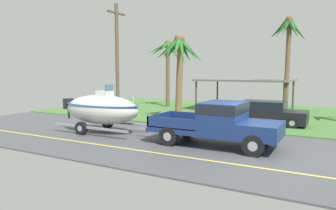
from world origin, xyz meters
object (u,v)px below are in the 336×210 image
parked_sedan_near (266,113)px  palm_tree_mid (168,56)px  carport_awning (246,80)px  palm_tree_near_right (288,40)px  utility_pole (117,59)px  palm_tree_far_right (179,56)px  boat_on_trailer (101,109)px  pickup_truck_towing (222,122)px

parked_sedan_near → palm_tree_mid: bearing=151.2°
carport_awning → palm_tree_near_right: 4.49m
utility_pole → palm_tree_near_right: bearing=32.9°
palm_tree_far_right → utility_pole: 4.40m
palm_tree_near_right → utility_pole: (-9.89, -6.40, -1.35)m
carport_awning → utility_pole: 10.31m
palm_tree_mid → palm_tree_near_right: bearing=-1.8°
palm_tree_mid → utility_pole: (-0.21, -6.71, -0.48)m
palm_tree_mid → carport_awning: bearing=8.5°
boat_on_trailer → utility_pole: size_ratio=0.76×
palm_tree_near_right → palm_tree_mid: (-9.68, 0.31, -0.87)m
carport_awning → utility_pole: bearing=-131.1°
palm_tree_mid → utility_pole: size_ratio=0.76×
parked_sedan_near → palm_tree_far_right: (-5.12, -1.12, 3.37)m
palm_tree_mid → pickup_truck_towing: bearing=-52.5°
boat_on_trailer → palm_tree_mid: palm_tree_mid is taller
parked_sedan_near → palm_tree_far_right: bearing=-167.6°
carport_awning → palm_tree_mid: palm_tree_mid is taller
parked_sedan_near → palm_tree_far_right: 6.23m
boat_on_trailer → parked_sedan_near: 9.39m
parked_sedan_near → utility_pole: utility_pole is taller
parked_sedan_near → utility_pole: size_ratio=0.58×
pickup_truck_towing → boat_on_trailer: 6.41m
boat_on_trailer → palm_tree_mid: 12.10m
pickup_truck_towing → palm_tree_mid: (-8.77, 11.42, 3.35)m
palm_tree_far_right → carport_awning: bearing=72.0°
carport_awning → palm_tree_far_right: palm_tree_far_right is taller
pickup_truck_towing → palm_tree_near_right: 11.92m
palm_tree_mid → palm_tree_far_right: 7.49m
parked_sedan_near → palm_tree_near_right: (0.40, 4.78, 4.58)m
carport_awning → palm_tree_far_right: 7.74m
pickup_truck_towing → palm_tree_far_right: palm_tree_far_right is taller
boat_on_trailer → utility_pole: 6.02m
boat_on_trailer → palm_tree_mid: (-2.37, 11.42, 3.20)m
pickup_truck_towing → carport_awning: carport_awning is taller
utility_pole → palm_tree_far_right: bearing=6.5°
boat_on_trailer → carport_awning: (4.12, 12.39, 1.18)m
boat_on_trailer → palm_tree_far_right: bearing=71.0°
pickup_truck_towing → palm_tree_near_right: (0.91, 11.11, 4.22)m
parked_sedan_near → palm_tree_mid: 11.22m
boat_on_trailer → palm_tree_far_right: 6.20m
parked_sedan_near → carport_awning: 6.89m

